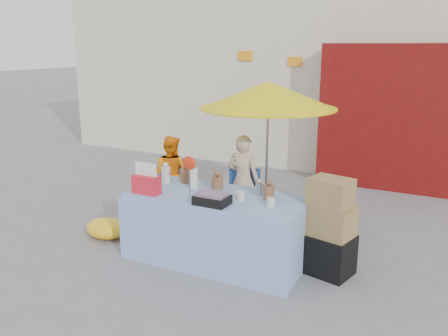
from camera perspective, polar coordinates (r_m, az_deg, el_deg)
The scene contains 10 objects.
ground at distance 6.23m, azimuth -5.36°, elevation -9.82°, with size 80.00×80.00×0.00m, color slate.
backdrop at distance 12.54m, azimuth 16.29°, elevation 16.46°, with size 14.00×8.00×7.80m.
market_table at distance 5.80m, azimuth -0.90°, elevation -7.06°, with size 2.19×1.05×1.32m.
chair_left at distance 7.47m, azimuth -6.89°, elevation -3.56°, with size 0.50×0.49×0.85m.
chair_right at distance 6.87m, azimuth 1.78°, elevation -5.10°, with size 0.50×0.49×0.85m.
vendor_orange at distance 7.47m, azimuth -6.39°, elevation -0.71°, with size 0.59×0.46×1.22m, color orange.
vendor_beige at distance 6.86m, azimuth 2.31°, elevation -1.50°, with size 0.49×0.32×1.34m, color beige.
umbrella at distance 6.64m, azimuth 5.34°, elevation 8.68°, with size 1.90×1.90×2.09m.
box_stack at distance 5.55m, azimuth 12.61°, elevation -7.36°, with size 0.60×0.53×1.14m.
tarp_bundle at distance 6.74m, azimuth -13.94°, elevation -7.05°, with size 0.59×0.48×0.27m, color yellow.
Camera 1 is at (3.13, -4.74, 2.57)m, focal length 38.00 mm.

